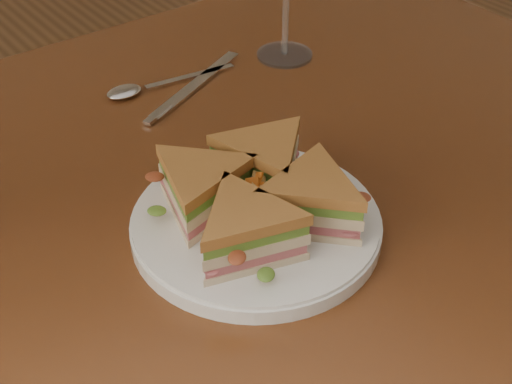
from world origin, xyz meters
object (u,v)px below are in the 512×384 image
plate (256,225)px  spoon (141,89)px  knife (191,89)px  sandwich_wedges (256,196)px  table (214,233)px

plate → spoon: size_ratio=1.38×
spoon → knife: (0.05, -0.04, -0.00)m
plate → knife: 0.30m
knife → sandwich_wedges: bearing=-134.4°
table → spoon: 0.22m
table → knife: knife is taller
spoon → plate: bearing=-90.4°
table → sandwich_wedges: sandwich_wedges is taller
knife → spoon: bearing=120.6°
spoon → knife: bearing=-26.9°
spoon → knife: 0.07m
knife → table: bearing=-139.7°
sandwich_wedges → spoon: bearing=81.5°
plate → spoon: (0.05, 0.32, -0.00)m
plate → sandwich_wedges: sandwich_wedges is taller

